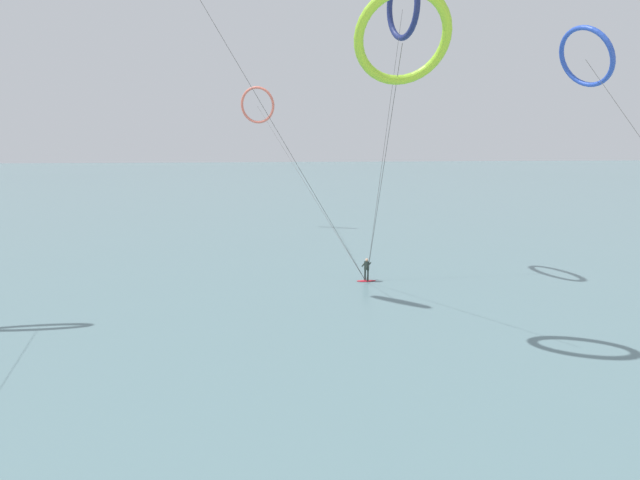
% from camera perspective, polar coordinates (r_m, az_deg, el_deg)
% --- Properties ---
extents(sea_water, '(400.00, 200.00, 0.08)m').
position_cam_1_polar(sea_water, '(107.56, -4.35, 7.29)').
color(sea_water, slate).
rests_on(sea_water, ground).
extents(surfer_crimson, '(1.40, 0.72, 1.70)m').
position_cam_1_polar(surfer_crimson, '(32.47, 5.94, -3.99)').
color(surfer_crimson, red).
rests_on(surfer_crimson, ground).
extents(kite_lime, '(4.42, 11.38, 16.36)m').
position_cam_1_polar(kite_lime, '(21.74, 10.47, 23.96)').
color(kite_lime, '#8CC62D').
rests_on(kite_lime, ground).
extents(kite_coral, '(10.28, 22.62, 15.82)m').
position_cam_1_polar(kite_coral, '(52.21, -7.95, 16.63)').
color(kite_coral, '#EA7260').
rests_on(kite_coral, ground).
extents(kite_navy, '(3.54, 4.85, 21.32)m').
position_cam_1_polar(kite_navy, '(35.38, 10.47, 27.21)').
color(kite_navy, navy).
rests_on(kite_navy, ground).
extents(kite_cobalt, '(6.91, 11.94, 16.65)m').
position_cam_1_polar(kite_cobalt, '(32.97, 30.77, 19.35)').
color(kite_cobalt, '#2647B7').
rests_on(kite_cobalt, ground).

